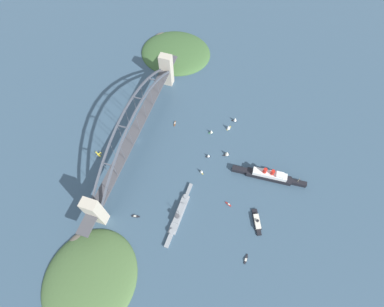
{
  "coord_description": "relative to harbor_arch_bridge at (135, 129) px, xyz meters",
  "views": [
    {
      "loc": [
        186.07,
        140.79,
        353.56
      ],
      "look_at": [
        0.0,
        80.39,
        8.0
      ],
      "focal_mm": 27.04,
      "sensor_mm": 36.0,
      "label": 1
    }
  ],
  "objects": [
    {
      "name": "small_boat_5",
      "position": [
        -60.8,
        117.13,
        -25.85
      ],
      "size": [
        9.17,
        6.7,
        9.84
      ],
      "color": "gold",
      "rests_on": "ground"
    },
    {
      "name": "small_boat_7",
      "position": [
        19.91,
        100.39,
        -26.66
      ],
      "size": [
        5.52,
        5.95,
        7.85
      ],
      "color": "gold",
      "rests_on": "ground"
    },
    {
      "name": "seaplane_taxiing_near_bridge",
      "position": [
        38.17,
        -44.39,
        -28.45
      ],
      "size": [
        8.44,
        10.73,
        4.81
      ],
      "color": "#B7B7B2",
      "rests_on": "ground"
    },
    {
      "name": "ground_plane",
      "position": [
        0.0,
        0.0,
        -30.36
      ],
      "size": [
        1400.0,
        1400.0,
        0.0
      ],
      "primitive_type": "plane",
      "color": "#385166"
    },
    {
      "name": "headland_west_shore",
      "position": [
        -189.64,
        -12.47,
        -30.36
      ],
      "size": [
        110.19,
        121.83,
        23.69
      ],
      "color": "#3D6033",
      "rests_on": "ground"
    },
    {
      "name": "small_boat_0",
      "position": [
        -45.9,
        95.11,
        -26.65
      ],
      "size": [
        5.36,
        6.91,
        7.85
      ],
      "color": "#2D6B3D",
      "rests_on": "ground"
    },
    {
      "name": "harbor_ferry_steamer",
      "position": [
        64.05,
        185.39,
        -28.07
      ],
      "size": [
        32.78,
        18.32,
        7.63
      ],
      "color": "black",
      "rests_on": "ground"
    },
    {
      "name": "headland_east_shore",
      "position": [
        184.96,
        18.44,
        -30.36
      ],
      "size": [
        115.01,
        105.23,
        20.55
      ],
      "color": "#476638",
      "rests_on": "ground"
    },
    {
      "name": "small_boat_2",
      "position": [
        52.63,
        146.35,
        -29.46
      ],
      "size": [
        4.45,
        8.3,
        2.5
      ],
      "color": "#B2231E",
      "rests_on": "ground"
    },
    {
      "name": "small_boat_6",
      "position": [
        -77.47,
        122.91,
        -26.18
      ],
      "size": [
        5.34,
        8.17,
        8.89
      ],
      "color": "black",
      "rests_on": "ground"
    },
    {
      "name": "small_boat_3",
      "position": [
        -17.26,
        126.01,
        -26.17
      ],
      "size": [
        7.38,
        9.12,
        9.12
      ],
      "color": "black",
      "rests_on": "ground"
    },
    {
      "name": "small_boat_1",
      "position": [
        111.33,
        182.45,
        -29.66
      ],
      "size": [
        11.75,
        3.29,
        1.96
      ],
      "color": "black",
      "rests_on": "ground"
    },
    {
      "name": "harbor_arch_bridge",
      "position": [
        0.0,
        0.0,
        0.0
      ],
      "size": [
        298.91,
        18.55,
        71.73
      ],
      "color": "#BCB29E",
      "rests_on": "ground"
    },
    {
      "name": "small_boat_9",
      "position": [
        103.86,
        39.68,
        -29.51
      ],
      "size": [
        3.62,
        10.41,
        2.41
      ],
      "color": "black",
      "rests_on": "ground"
    },
    {
      "name": "ocean_liner",
      "position": [
        -0.67,
        187.27,
        -24.4
      ],
      "size": [
        14.75,
        99.0,
        20.57
      ],
      "color": "black",
      "rests_on": "ground"
    },
    {
      "name": "small_boat_4",
      "position": [
        -44.95,
        38.81,
        -29.62
      ],
      "size": [
        9.15,
        3.02,
        2.09
      ],
      "color": "brown",
      "rests_on": "ground"
    },
    {
      "name": "naval_cruiser",
      "position": [
        85.26,
        90.97,
        -27.46
      ],
      "size": [
        86.88,
        11.18,
        16.87
      ],
      "color": "gray",
      "rests_on": "ground"
    },
    {
      "name": "small_boat_8",
      "position": [
        -6.51,
        102.29,
        -27.34
      ],
      "size": [
        5.08,
        6.55,
        6.49
      ],
      "color": "black",
      "rests_on": "ground"
    }
  ]
}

